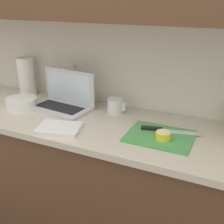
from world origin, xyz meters
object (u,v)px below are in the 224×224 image
Objects in this scene: cutting_board at (160,136)px; measuring_cup at (115,106)px; laptop at (64,100)px; lemon_half_cut at (163,135)px; bowl_white at (22,103)px; paper_towel_roll at (27,77)px; knife at (160,129)px.

cutting_board is 0.38m from measuring_cup.
cutting_board is at bearing -29.84° from measuring_cup.
laptop reaches higher than cutting_board.
lemon_half_cut is 0.92m from bowl_white.
measuring_cup is 0.42× the size of paper_towel_roll.
laptop is at bearing -169.51° from measuring_cup.
laptop reaches higher than measuring_cup.
lemon_half_cut is (0.04, -0.08, 0.01)m from knife.
knife is at bearing -0.49° from laptop.
paper_towel_roll is at bearing 175.97° from measuring_cup.
measuring_cup is at bearing 150.16° from cutting_board.
measuring_cup is (-0.35, 0.22, 0.02)m from lemon_half_cut.
bowl_white is 0.71× the size of paper_towel_roll.
laptop is 5.36× the size of lemon_half_cut.
measuring_cup is 0.70m from paper_towel_roll.
bowl_white is at bearing 176.95° from lemon_half_cut.
laptop reaches higher than lemon_half_cut.
knife is 1.57× the size of bowl_white.
bowl_white is at bearing 168.72° from knife.
paper_towel_roll reaches higher than measuring_cup.
lemon_half_cut is 0.42m from measuring_cup.
cutting_board is 0.05m from knife.
laptop is at bearing 166.93° from lemon_half_cut.
paper_towel_roll is (-0.37, 0.11, 0.08)m from laptop.
measuring_cup is (-0.33, 0.19, 0.04)m from cutting_board.
paper_towel_roll is (-1.01, 0.19, 0.12)m from knife.
knife is 1.04m from paper_towel_roll.
paper_towel_roll is at bearing 166.92° from cutting_board.
lemon_half_cut is at bearing -31.54° from measuring_cup.
cutting_board is 1.09× the size of knife.
measuring_cup is 0.59× the size of bowl_white.
knife is at bearing 105.89° from cutting_board.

